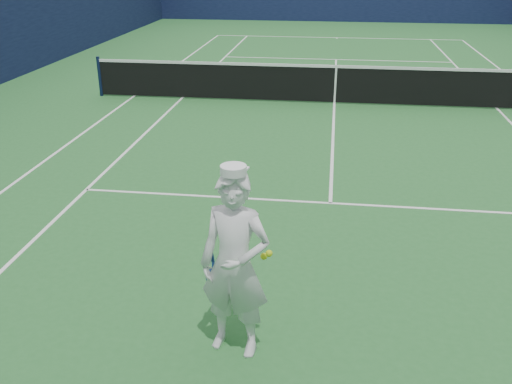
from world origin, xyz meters
TOP-DOWN VIEW (x-y plane):
  - ground at (0.00, 0.00)m, footprint 80.00×80.00m
  - court_markings at (0.00, 0.00)m, footprint 11.03×23.83m
  - windscreen_fence at (0.00, 0.00)m, footprint 20.12×36.12m
  - tennis_net at (0.00, 0.00)m, footprint 12.88×0.09m
  - tennis_player at (-0.90, -10.13)m, footprint 0.79×0.63m

SIDE VIEW (x-z plane):
  - ground at x=0.00m, z-range 0.00..0.00m
  - court_markings at x=0.00m, z-range 0.00..0.01m
  - tennis_net at x=0.00m, z-range 0.02..1.09m
  - tennis_player at x=-0.90m, z-range -0.02..1.97m
  - windscreen_fence at x=0.00m, z-range 0.00..4.00m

